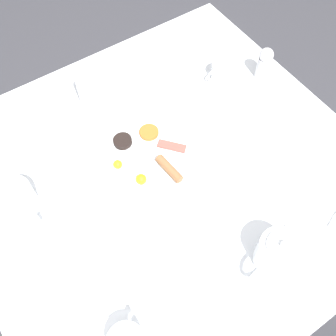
{
  "coord_description": "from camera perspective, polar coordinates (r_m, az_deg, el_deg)",
  "views": [
    {
      "loc": [
        0.31,
        0.47,
        1.65
      ],
      "look_at": [
        0.0,
        0.0,
        0.73
      ],
      "focal_mm": 42.0,
      "sensor_mm": 36.0,
      "label": 1
    }
  ],
  "objects": [
    {
      "name": "water_glass_tall",
      "position": [
        1.22,
        -11.31,
        11.3
      ],
      "size": [
        0.07,
        0.07,
        0.14
      ],
      "color": "white",
      "rests_on": "table"
    },
    {
      "name": "breakfast_plate",
      "position": [
        1.12,
        -3.32,
        1.5
      ],
      "size": [
        0.32,
        0.32,
        0.04
      ],
      "color": "white",
      "rests_on": "table"
    },
    {
      "name": "salt_grinder",
      "position": [
        1.16,
        -17.15,
        5.41
      ],
      "size": [
        0.05,
        0.05,
        0.11
      ],
      "color": "#BCBCC1",
      "rests_on": "table"
    },
    {
      "name": "teapot_near",
      "position": [
        0.98,
        15.58,
        -11.87
      ],
      "size": [
        0.19,
        0.1,
        0.12
      ],
      "rotation": [
        0.0,
        0.0,
        3.26
      ],
      "color": "white",
      "rests_on": "table"
    },
    {
      "name": "knife_by_plate",
      "position": [
        1.17,
        14.0,
        2.02
      ],
      "size": [
        0.1,
        0.19,
        0.0
      ],
      "rotation": [
        0.0,
        0.0,
        5.84
      ],
      "color": "silver",
      "rests_on": "table"
    },
    {
      "name": "table",
      "position": [
        1.16,
        0.0,
        -2.09
      ],
      "size": [
        1.09,
        1.07,
        0.71
      ],
      "color": "silver",
      "rests_on": "ground_plane"
    },
    {
      "name": "teapot_far",
      "position": [
        1.08,
        -21.23,
        -4.42
      ],
      "size": [
        0.1,
        0.18,
        0.12
      ],
      "rotation": [
        0.0,
        0.0,
        5.02
      ],
      "color": "white",
      "rests_on": "table"
    },
    {
      "name": "pepper_grinder",
      "position": [
        1.32,
        13.8,
        14.61
      ],
      "size": [
        0.05,
        0.05,
        0.11
      ],
      "color": "#BCBCC1",
      "rests_on": "table"
    },
    {
      "name": "ground_plane",
      "position": [
        1.75,
        0.0,
        -12.49
      ],
      "size": [
        8.0,
        8.0,
        0.0
      ],
      "primitive_type": "plane",
      "color": "#333338"
    },
    {
      "name": "creamer_jug",
      "position": [
        1.31,
        7.66,
        13.79
      ],
      "size": [
        0.09,
        0.06,
        0.06
      ],
      "color": "white",
      "rests_on": "table"
    },
    {
      "name": "fork_by_plate",
      "position": [
        0.99,
        -1.41,
        -13.56
      ],
      "size": [
        0.13,
        0.13,
        0.0
      ],
      "rotation": [
        0.0,
        0.0,
        2.33
      ],
      "color": "silver",
      "rests_on": "table"
    }
  ]
}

